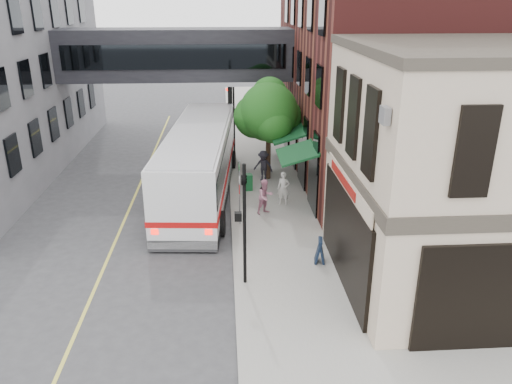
{
  "coord_description": "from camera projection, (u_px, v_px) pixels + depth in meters",
  "views": [
    {
      "loc": [
        -0.22,
        -13.6,
        9.77
      ],
      "look_at": [
        0.93,
        3.99,
        2.85
      ],
      "focal_mm": 35.0,
      "sensor_mm": 36.0,
      "label": 1
    }
  ],
  "objects": [
    {
      "name": "ground",
      "position": [
        236.0,
        319.0,
        16.22
      ],
      "size": [
        120.0,
        120.0,
        0.0
      ],
      "primitive_type": "plane",
      "color": "#38383A",
      "rests_on": "ground"
    },
    {
      "name": "sidewalk_main",
      "position": [
        263.0,
        174.0,
        29.32
      ],
      "size": [
        4.0,
        60.0,
        0.15
      ],
      "primitive_type": "cube",
      "color": "gray",
      "rests_on": "ground"
    },
    {
      "name": "corner_building",
      "position": [
        494.0,
        171.0,
        17.08
      ],
      "size": [
        10.19,
        8.12,
        8.45
      ],
      "color": "beige",
      "rests_on": "ground"
    },
    {
      "name": "brick_building",
      "position": [
        403.0,
        50.0,
        28.2
      ],
      "size": [
        13.76,
        18.0,
        14.0
      ],
      "color": "#4C1918",
      "rests_on": "ground"
    },
    {
      "name": "skyway_bridge",
      "position": [
        177.0,
        54.0,
        30.38
      ],
      "size": [
        14.0,
        3.18,
        3.0
      ],
      "color": "black",
      "rests_on": "ground"
    },
    {
      "name": "traffic_signal_near",
      "position": [
        244.0,
        210.0,
        17.01
      ],
      "size": [
        0.44,
        0.22,
        4.6
      ],
      "color": "black",
      "rests_on": "sidewalk_main"
    },
    {
      "name": "traffic_signal_far",
      "position": [
        232.0,
        108.0,
        30.81
      ],
      "size": [
        0.53,
        0.28,
        4.5
      ],
      "color": "black",
      "rests_on": "sidewalk_main"
    },
    {
      "name": "street_sign_pole",
      "position": [
        240.0,
        187.0,
        22.04
      ],
      "size": [
        0.08,
        0.75,
        3.0
      ],
      "color": "gray",
      "rests_on": "sidewalk_main"
    },
    {
      "name": "street_tree",
      "position": [
        268.0,
        112.0,
        27.2
      ],
      "size": [
        3.8,
        3.2,
        5.6
      ],
      "color": "#382619",
      "rests_on": "sidewalk_main"
    },
    {
      "name": "lane_marking",
      "position": [
        131.0,
        204.0,
        25.2
      ],
      "size": [
        0.12,
        40.0,
        0.01
      ],
      "primitive_type": "cube",
      "color": "#D8CC4C",
      "rests_on": "ground"
    },
    {
      "name": "bus",
      "position": [
        200.0,
        159.0,
        25.63
      ],
      "size": [
        3.97,
        13.28,
        3.52
      ],
      "color": "white",
      "rests_on": "ground"
    },
    {
      "name": "pedestrian_a",
      "position": [
        283.0,
        188.0,
        24.49
      ],
      "size": [
        0.69,
        0.54,
        1.68
      ],
      "primitive_type": "imported",
      "rotation": [
        0.0,
        0.0,
        -0.25
      ],
      "color": "silver",
      "rests_on": "sidewalk_main"
    },
    {
      "name": "pedestrian_b",
      "position": [
        265.0,
        197.0,
        23.47
      ],
      "size": [
        1.04,
        0.97,
        1.69
      ],
      "primitive_type": "imported",
      "rotation": [
        0.0,
        0.0,
        0.55
      ],
      "color": "#CE85A0",
      "rests_on": "sidewalk_main"
    },
    {
      "name": "pedestrian_c",
      "position": [
        263.0,
        166.0,
        27.71
      ],
      "size": [
        1.29,
        1.06,
        1.73
      ],
      "primitive_type": "imported",
      "rotation": [
        0.0,
        0.0,
        -0.45
      ],
      "color": "black",
      "rests_on": "sidewalk_main"
    },
    {
      "name": "newspaper_box",
      "position": [
        248.0,
        182.0,
        26.46
      ],
      "size": [
        0.49,
        0.45,
        0.88
      ],
      "primitive_type": "cube",
      "rotation": [
        0.0,
        0.0,
        0.13
      ],
      "color": "#125227",
      "rests_on": "sidewalk_main"
    },
    {
      "name": "sandwich_board",
      "position": [
        320.0,
        250.0,
        19.24
      ],
      "size": [
        0.44,
        0.6,
        0.98
      ],
      "primitive_type": "cube",
      "rotation": [
        0.0,
        0.0,
        -0.17
      ],
      "color": "black",
      "rests_on": "sidewalk_main"
    }
  ]
}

